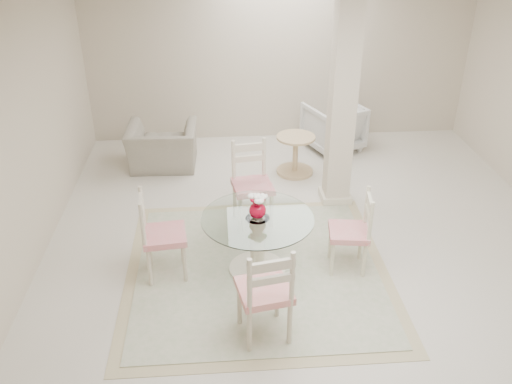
{
  "coord_description": "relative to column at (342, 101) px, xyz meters",
  "views": [
    {
      "loc": [
        -1.01,
        -4.82,
        3.53
      ],
      "look_at": [
        -0.64,
        0.03,
        0.85
      ],
      "focal_mm": 38.0,
      "sensor_mm": 36.0,
      "label": 1
    }
  ],
  "objects": [
    {
      "name": "red_vase",
      "position": [
        -1.14,
        -1.47,
        -0.56
      ],
      "size": [
        0.2,
        0.19,
        0.27
      ],
      "color": "#AF0521",
      "rests_on": "dining_table"
    },
    {
      "name": "side_table",
      "position": [
        -0.42,
        0.81,
        -1.09
      ],
      "size": [
        0.55,
        0.55,
        0.57
      ],
      "color": "#D6B683",
      "rests_on": "ground"
    },
    {
      "name": "recliner_taupe",
      "position": [
        -2.31,
        1.16,
        -1.03
      ],
      "size": [
        1.0,
        0.88,
        0.63
      ],
      "primitive_type": "imported",
      "rotation": [
        0.0,
        0.0,
        3.11
      ],
      "color": "gray",
      "rests_on": "ground"
    },
    {
      "name": "column",
      "position": [
        0.0,
        0.0,
        0.0
      ],
      "size": [
        0.3,
        0.3,
        2.7
      ],
      "primitive_type": "cube",
      "color": "beige",
      "rests_on": "ground"
    },
    {
      "name": "dining_chair_east",
      "position": [
        -0.13,
        -1.49,
        -0.82
      ],
      "size": [
        0.45,
        0.45,
        1.0
      ],
      "rotation": [
        0.0,
        0.0,
        -1.7
      ],
      "color": "beige",
      "rests_on": "ground"
    },
    {
      "name": "dining_table",
      "position": [
        -1.14,
        -1.47,
        -1.01
      ],
      "size": [
        1.15,
        1.15,
        0.66
      ],
      "rotation": [
        0.0,
        0.0,
        -0.02
      ],
      "color": "#EFE2C5",
      "rests_on": "ground"
    },
    {
      "name": "ground",
      "position": [
        -0.5,
        -1.3,
        -1.35
      ],
      "size": [
        7.0,
        7.0,
        0.0
      ],
      "primitive_type": "plane",
      "color": "beige",
      "rests_on": "ground"
    },
    {
      "name": "armchair_white",
      "position": [
        0.29,
        1.64,
        -0.99
      ],
      "size": [
        1.01,
        1.03,
        0.72
      ],
      "primitive_type": "imported",
      "rotation": [
        0.0,
        0.0,
        3.52
      ],
      "color": "silver",
      "rests_on": "ground"
    },
    {
      "name": "dining_chair_north",
      "position": [
        -1.13,
        -0.45,
        -0.75
      ],
      "size": [
        0.51,
        0.51,
        1.13
      ],
      "rotation": [
        0.0,
        0.0,
        0.14
      ],
      "color": "#EEE1C4",
      "rests_on": "ground"
    },
    {
      "name": "dining_chair_south",
      "position": [
        -1.14,
        -2.49,
        -0.76
      ],
      "size": [
        0.52,
        0.52,
        1.11
      ],
      "rotation": [
        0.0,
        0.0,
        3.33
      ],
      "color": "beige",
      "rests_on": "ground"
    },
    {
      "name": "room_shell",
      "position": [
        -0.5,
        -1.3,
        0.51
      ],
      "size": [
        6.02,
        7.02,
        2.71
      ],
      "color": "beige",
      "rests_on": "ground"
    },
    {
      "name": "dining_chair_west",
      "position": [
        -2.16,
        -1.46,
        -0.78
      ],
      "size": [
        0.48,
        0.48,
        1.08
      ],
      "rotation": [
        0.0,
        0.0,
        1.69
      ],
      "color": "beige",
      "rests_on": "ground"
    },
    {
      "name": "area_rug",
      "position": [
        -1.14,
        -1.47,
        -1.34
      ],
      "size": [
        2.78,
        2.78,
        0.02
      ],
      "color": "tan",
      "rests_on": "ground"
    }
  ]
}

